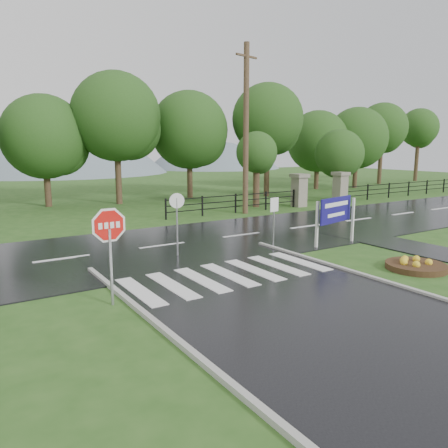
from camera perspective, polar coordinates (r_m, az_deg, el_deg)
ground at (r=10.45m, az=16.27°, el=-13.33°), size 120.00×120.00×0.00m
main_road at (r=18.25m, az=-8.06°, el=-2.92°), size 90.00×8.00×0.04m
walkway at (r=19.29m, az=24.00°, el=-2.99°), size 2.20×11.00×0.04m
crosswalk at (r=13.99m, az=0.61°, el=-6.61°), size 6.50×2.80×0.02m
pillar_west at (r=30.26m, az=9.80°, el=4.47°), size 1.00×1.00×2.24m
pillar_east at (r=33.08m, az=14.94°, el=4.75°), size 1.00×1.00×2.24m
fence_west at (r=27.06m, az=1.52°, el=2.99°), size 9.58×0.08×1.20m
fence_east at (r=41.67m, az=24.98°, el=4.58°), size 20.58×0.08×1.20m
hills at (r=74.64m, az=-23.29°, el=-5.95°), size 102.00×48.00×48.00m
treeline at (r=31.59m, az=-17.11°, el=2.25°), size 83.20×5.20×10.00m
stop_sign at (r=11.46m, az=-14.74°, el=-1.26°), size 1.21×0.06×2.72m
estate_billboard at (r=18.67m, az=14.40°, el=1.49°), size 2.26×0.59×2.02m
flower_bed at (r=16.10m, az=23.80°, el=-4.92°), size 1.98×1.98×0.40m
reg_sign_small at (r=17.56m, az=6.56°, el=1.51°), size 0.46×0.09×2.07m
reg_sign_round at (r=16.21m, az=-6.16°, el=0.88°), size 0.54×0.19×2.39m
utility_pole_east at (r=26.68m, az=2.89°, el=12.28°), size 1.76×0.53×10.02m
entrance_tree_left at (r=29.65m, az=4.29°, el=9.25°), size 2.76×2.76×5.07m
entrance_tree_right at (r=35.00m, az=14.84°, el=8.81°), size 3.74×3.74×5.37m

